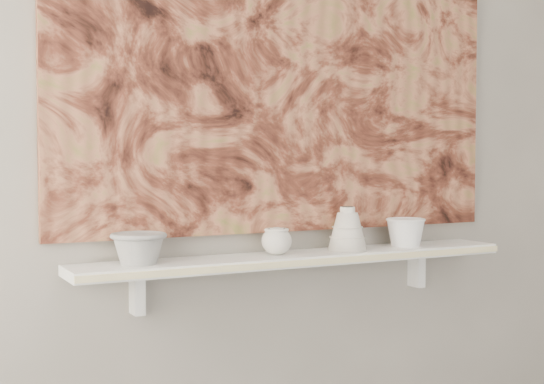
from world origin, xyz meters
TOP-DOWN VIEW (x-y plane):
  - wall_back at (0.00, 1.60)m, footprint 3.60×0.00m
  - shelf at (0.00, 1.51)m, footprint 1.40×0.18m
  - shelf_stripe at (0.00, 1.41)m, footprint 1.40×0.01m
  - bracket_left at (-0.49, 1.57)m, footprint 0.03×0.06m
  - bracket_right at (0.49, 1.57)m, footprint 0.03×0.06m
  - painting at (0.00, 1.59)m, footprint 1.50×0.02m
  - house_motif at (0.45, 1.57)m, footprint 0.09×0.00m
  - bowl_grey at (-0.51, 1.51)m, footprint 0.18×0.18m
  - cup_cream at (-0.08, 1.51)m, footprint 0.11×0.11m
  - bell_vessel at (0.17, 1.51)m, footprint 0.16×0.16m
  - bowl_white at (0.39, 1.51)m, footprint 0.13×0.13m

SIDE VIEW (x-z plane):
  - bracket_left at x=-0.49m, z-range 0.78..0.90m
  - bracket_right at x=0.49m, z-range 0.78..0.90m
  - shelf at x=0.00m, z-range 0.90..0.93m
  - shelf_stripe at x=0.00m, z-range 0.91..0.92m
  - cup_cream at x=-0.08m, z-range 0.93..1.01m
  - bowl_grey at x=-0.51m, z-range 0.93..1.02m
  - bowl_white at x=0.39m, z-range 0.93..1.02m
  - bell_vessel at x=0.17m, z-range 0.93..1.07m
  - house_motif at x=0.45m, z-range 1.19..1.27m
  - wall_back at x=0.00m, z-range -0.45..3.15m
  - painting at x=0.00m, z-range 0.99..2.09m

